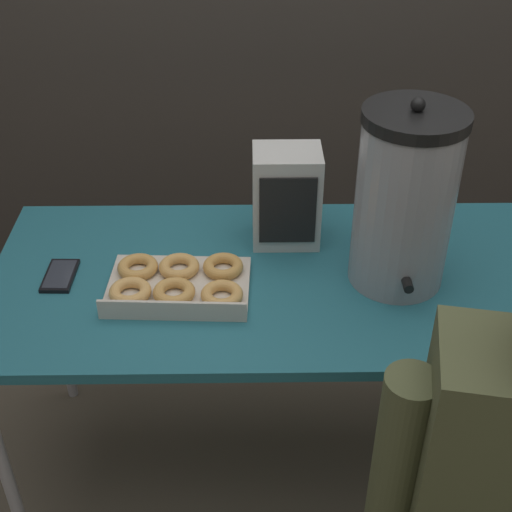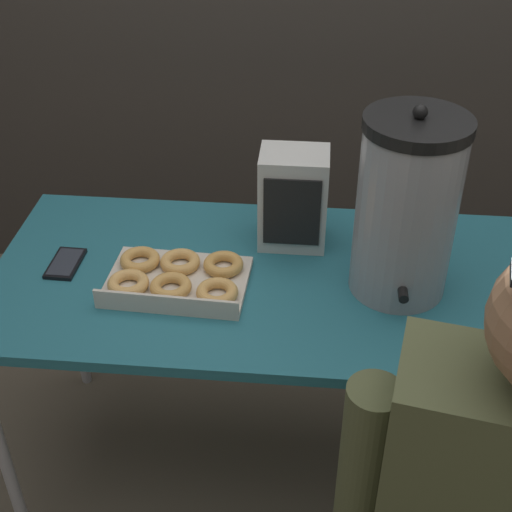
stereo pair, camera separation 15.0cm
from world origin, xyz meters
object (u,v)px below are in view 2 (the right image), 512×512
at_px(cell_phone, 65,263).
at_px(space_heater, 292,199).
at_px(donut_box, 177,278).
at_px(coffee_urn, 407,208).

relative_size(cell_phone, space_heater, 0.51).
bearing_deg(donut_box, space_heater, 42.02).
bearing_deg(coffee_urn, donut_box, -174.91).
bearing_deg(space_heater, donut_box, -140.59).
height_order(coffee_urn, cell_phone, coffee_urn).
distance_m(donut_box, space_heater, 0.36).
bearing_deg(coffee_urn, space_heater, 146.90).
height_order(cell_phone, space_heater, space_heater).
xyz_separation_m(coffee_urn, space_heater, (-0.26, 0.17, -0.09)).
distance_m(cell_phone, space_heater, 0.60).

